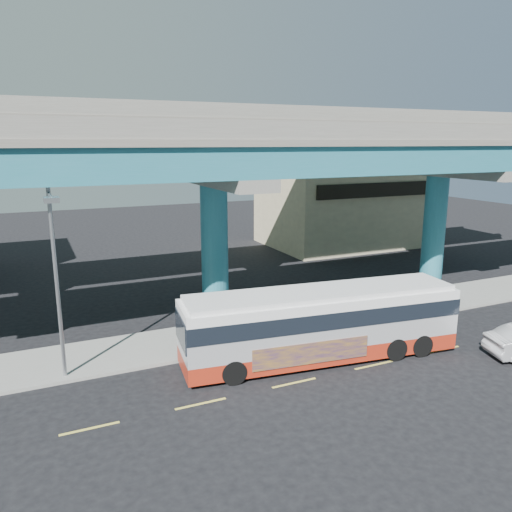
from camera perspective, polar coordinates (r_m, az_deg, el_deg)
name	(u,v)px	position (r m, az deg, el deg)	size (l,w,h in m)	color
ground	(291,380)	(21.29, 3.99, -13.94)	(120.00, 120.00, 0.00)	black
sidewalk	(239,333)	(25.79, -1.91, -8.78)	(70.00, 4.00, 0.15)	gray
lane_markings	(294,383)	(21.06, 4.39, -14.26)	(58.00, 0.12, 0.01)	#D8C64C
viaduct	(212,151)	(27.33, -5.04, 11.89)	(52.00, 12.40, 11.70)	#206A79
building_beige	(342,207)	(48.43, 9.86, 5.49)	(14.00, 10.23, 7.00)	#C2B58B
transit_bus	(321,321)	(22.66, 7.49, -7.42)	(12.84, 4.18, 3.24)	maroon
street_lamp	(55,260)	(20.56, -21.97, -0.41)	(0.50, 2.53, 7.78)	gray
stop_sign	(415,285)	(29.50, 17.70, -3.17)	(0.59, 0.38, 2.25)	gray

